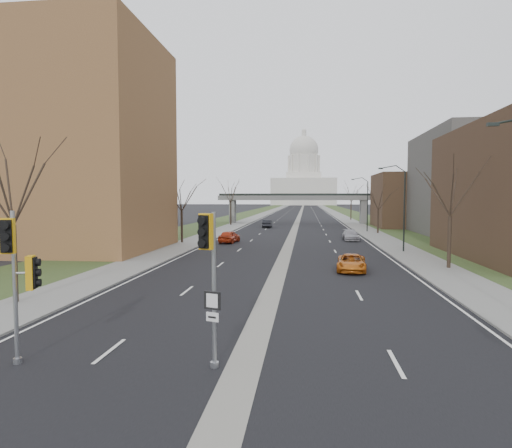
% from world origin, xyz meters
% --- Properties ---
extents(ground, '(700.00, 700.00, 0.00)m').
position_xyz_m(ground, '(0.00, 0.00, 0.00)').
color(ground, black).
rests_on(ground, ground).
extents(road_surface, '(20.00, 600.00, 0.01)m').
position_xyz_m(road_surface, '(0.00, 150.00, 0.01)').
color(road_surface, black).
rests_on(road_surface, ground).
extents(median_strip, '(1.20, 600.00, 0.02)m').
position_xyz_m(median_strip, '(0.00, 150.00, 0.00)').
color(median_strip, gray).
rests_on(median_strip, ground).
extents(sidewalk_right, '(4.00, 600.00, 0.12)m').
position_xyz_m(sidewalk_right, '(12.00, 150.00, 0.06)').
color(sidewalk_right, gray).
rests_on(sidewalk_right, ground).
extents(sidewalk_left, '(4.00, 600.00, 0.12)m').
position_xyz_m(sidewalk_left, '(-12.00, 150.00, 0.06)').
color(sidewalk_left, gray).
rests_on(sidewalk_left, ground).
extents(grass_verge_right, '(8.00, 600.00, 0.10)m').
position_xyz_m(grass_verge_right, '(18.00, 150.00, 0.05)').
color(grass_verge_right, '#2C3B1B').
rests_on(grass_verge_right, ground).
extents(grass_verge_left, '(8.00, 600.00, 0.10)m').
position_xyz_m(grass_verge_left, '(-18.00, 150.00, 0.05)').
color(grass_verge_left, '#2C3B1B').
rests_on(grass_verge_left, ground).
extents(apartment_building, '(25.00, 16.00, 22.00)m').
position_xyz_m(apartment_building, '(-26.00, 30.00, 11.00)').
color(apartment_building, olive).
rests_on(apartment_building, ground).
extents(commercial_block_mid, '(18.00, 22.00, 15.00)m').
position_xyz_m(commercial_block_mid, '(28.00, 52.00, 7.50)').
color(commercial_block_mid, '#514F4A').
rests_on(commercial_block_mid, ground).
extents(commercial_block_far, '(14.00, 14.00, 10.00)m').
position_xyz_m(commercial_block_far, '(22.00, 70.00, 5.00)').
color(commercial_block_far, '#432F1F').
rests_on(commercial_block_far, ground).
extents(pedestrian_bridge, '(34.00, 3.00, 6.45)m').
position_xyz_m(pedestrian_bridge, '(0.00, 80.00, 4.84)').
color(pedestrian_bridge, slate).
rests_on(pedestrian_bridge, ground).
extents(capitol, '(48.00, 42.00, 55.75)m').
position_xyz_m(capitol, '(0.00, 320.00, 18.60)').
color(capitol, silver).
rests_on(capitol, ground).
extents(streetlight_mid, '(2.61, 0.20, 8.70)m').
position_xyz_m(streetlight_mid, '(10.99, 32.00, 6.95)').
color(streetlight_mid, black).
rests_on(streetlight_mid, sidewalk_right).
extents(streetlight_far, '(2.61, 0.20, 8.70)m').
position_xyz_m(streetlight_far, '(10.99, 58.00, 6.95)').
color(streetlight_far, black).
rests_on(streetlight_far, sidewalk_right).
extents(tree_left_a, '(7.20, 7.20, 9.40)m').
position_xyz_m(tree_left_a, '(-13.00, 8.00, 6.64)').
color(tree_left_a, '#382B21').
rests_on(tree_left_a, sidewalk_left).
extents(tree_left_b, '(6.75, 6.75, 8.81)m').
position_xyz_m(tree_left_b, '(-13.00, 38.00, 6.23)').
color(tree_left_b, '#382B21').
rests_on(tree_left_b, sidewalk_left).
extents(tree_left_c, '(7.65, 7.65, 9.99)m').
position_xyz_m(tree_left_c, '(-13.00, 72.00, 7.04)').
color(tree_left_c, '#382B21').
rests_on(tree_left_c, sidewalk_left).
extents(tree_right_a, '(7.20, 7.20, 9.40)m').
position_xyz_m(tree_right_a, '(13.00, 22.00, 6.64)').
color(tree_right_a, '#382B21').
rests_on(tree_right_a, sidewalk_right).
extents(tree_right_b, '(6.30, 6.30, 8.22)m').
position_xyz_m(tree_right_b, '(13.00, 55.00, 5.82)').
color(tree_right_b, '#382B21').
rests_on(tree_right_b, sidewalk_right).
extents(tree_right_c, '(7.65, 7.65, 9.99)m').
position_xyz_m(tree_right_c, '(13.00, 95.00, 7.04)').
color(tree_right_c, '#382B21').
rests_on(tree_right_c, sidewalk_right).
extents(signal_pole_left, '(0.86, 1.13, 5.11)m').
position_xyz_m(signal_pole_left, '(-7.31, 0.45, 3.34)').
color(signal_pole_left, gray).
rests_on(signal_pole_left, ground).
extents(signal_pole_median, '(0.68, 0.85, 5.07)m').
position_xyz_m(signal_pole_median, '(-1.02, 0.73, 3.54)').
color(signal_pole_median, gray).
rests_on(signal_pole_median, ground).
extents(car_left_near, '(2.33, 4.65, 1.52)m').
position_xyz_m(car_left_near, '(-7.38, 39.29, 0.76)').
color(car_left_near, '#AD2F13').
rests_on(car_left_near, ground).
extents(car_left_far, '(1.65, 4.53, 1.48)m').
position_xyz_m(car_left_far, '(-5.17, 66.61, 0.74)').
color(car_left_far, black).
rests_on(car_left_far, ground).
extents(car_right_near, '(2.54, 4.74, 1.27)m').
position_xyz_m(car_right_near, '(5.42, 20.29, 0.63)').
color(car_right_near, '#C16114').
rests_on(car_right_near, ground).
extents(car_right_mid, '(2.00, 4.69, 1.35)m').
position_xyz_m(car_right_mid, '(7.74, 43.85, 0.67)').
color(car_right_mid, '#95939A').
rests_on(car_right_mid, ground).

